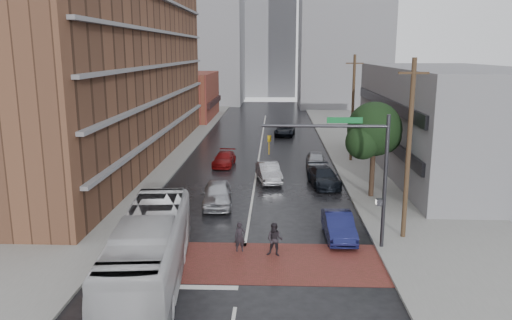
# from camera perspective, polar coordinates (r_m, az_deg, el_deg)

# --- Properties ---
(ground) EXTENTS (160.00, 160.00, 0.00)m
(ground) POSITION_cam_1_polar(r_m,az_deg,el_deg) (24.99, -1.65, -12.06)
(ground) COLOR black
(ground) RESTS_ON ground
(crosswalk) EXTENTS (14.00, 5.00, 0.02)m
(crosswalk) POSITION_cam_1_polar(r_m,az_deg,el_deg) (25.44, -1.57, -11.57)
(crosswalk) COLOR maroon
(crosswalk) RESTS_ON ground
(sidewalk_west) EXTENTS (9.00, 90.00, 0.15)m
(sidewalk_west) POSITION_cam_1_polar(r_m,az_deg,el_deg) (50.51, -12.84, 0.37)
(sidewalk_west) COLOR gray
(sidewalk_west) RESTS_ON ground
(sidewalk_east) EXTENTS (9.00, 90.00, 0.15)m
(sidewalk_east) POSITION_cam_1_polar(r_m,az_deg,el_deg) (49.78, 13.66, 0.15)
(sidewalk_east) COLOR gray
(sidewalk_east) RESTS_ON ground
(apartment_block) EXTENTS (10.00, 44.00, 28.00)m
(apartment_block) POSITION_cam_1_polar(r_m,az_deg,el_deg) (49.36, -16.87, 16.15)
(apartment_block) COLOR brown
(apartment_block) RESTS_ON ground
(storefront_west) EXTENTS (8.00, 16.00, 7.00)m
(storefront_west) POSITION_cam_1_polar(r_m,az_deg,el_deg) (78.19, -7.85, 7.28)
(storefront_west) COLOR maroon
(storefront_west) RESTS_ON ground
(building_east) EXTENTS (11.00, 26.00, 9.00)m
(building_east) POSITION_cam_1_polar(r_m,az_deg,el_deg) (45.60, 21.36, 4.20)
(building_east) COLOR slate
(building_east) RESTS_ON ground
(distant_tower_west) EXTENTS (18.00, 16.00, 32.00)m
(distant_tower_west) POSITION_cam_1_polar(r_m,az_deg,el_deg) (102.05, -6.81, 15.51)
(distant_tower_west) COLOR slate
(distant_tower_west) RESTS_ON ground
(distant_tower_east) EXTENTS (16.00, 14.00, 36.00)m
(distant_tower_east) POSITION_cam_1_polar(r_m,az_deg,el_deg) (95.81, 10.10, 16.82)
(distant_tower_east) COLOR slate
(distant_tower_east) RESTS_ON ground
(distant_tower_center) EXTENTS (12.00, 10.00, 24.00)m
(distant_tower_center) POSITION_cam_1_polar(r_m,az_deg,el_deg) (117.71, 1.50, 13.22)
(distant_tower_center) COLOR slate
(distant_tower_center) RESTS_ON ground
(street_tree) EXTENTS (4.20, 4.10, 6.90)m
(street_tree) POSITION_cam_1_polar(r_m,az_deg,el_deg) (35.85, 13.37, 3.07)
(street_tree) COLOR #332319
(street_tree) RESTS_ON ground
(signal_mast) EXTENTS (6.50, 0.30, 7.20)m
(signal_mast) POSITION_cam_1_polar(r_m,az_deg,el_deg) (26.16, 11.55, -0.24)
(signal_mast) COLOR #2D2D33
(signal_mast) RESTS_ON ground
(utility_pole_near) EXTENTS (1.60, 0.26, 10.00)m
(utility_pole_near) POSITION_cam_1_polar(r_m,az_deg,el_deg) (28.14, 17.05, 1.19)
(utility_pole_near) COLOR #473321
(utility_pole_near) RESTS_ON ground
(utility_pole_far) EXTENTS (1.60, 0.26, 10.00)m
(utility_pole_far) POSITION_cam_1_polar(r_m,az_deg,el_deg) (47.53, 11.00, 5.90)
(utility_pole_far) COLOR #473321
(utility_pole_far) RESTS_ON ground
(transit_bus) EXTENTS (3.79, 11.79, 3.23)m
(transit_bus) POSITION_cam_1_polar(r_m,az_deg,el_deg) (23.04, -12.07, -10.16)
(transit_bus) COLOR #BBBBBE
(transit_bus) RESTS_ON ground
(pedestrian_a) EXTENTS (0.63, 0.47, 1.59)m
(pedestrian_a) POSITION_cam_1_polar(r_m,az_deg,el_deg) (26.42, -1.86, -8.80)
(pedestrian_a) COLOR black
(pedestrian_a) RESTS_ON ground
(pedestrian_b) EXTENTS (0.98, 0.83, 1.76)m
(pedestrian_b) POSITION_cam_1_polar(r_m,az_deg,el_deg) (25.84, 2.17, -9.09)
(pedestrian_b) COLOR black
(pedestrian_b) RESTS_ON ground
(car_travel_a) EXTENTS (2.35, 4.99, 1.65)m
(car_travel_a) POSITION_cam_1_polar(r_m,az_deg,el_deg) (34.02, -4.45, -3.88)
(car_travel_a) COLOR #AFB1B7
(car_travel_a) RESTS_ON ground
(car_travel_b) EXTENTS (2.36, 4.81, 1.52)m
(car_travel_b) POSITION_cam_1_polar(r_m,az_deg,el_deg) (40.14, 1.46, -1.41)
(car_travel_b) COLOR #A8A9AF
(car_travel_b) RESTS_ON ground
(car_travel_c) EXTENTS (2.03, 4.44, 1.26)m
(car_travel_c) POSITION_cam_1_polar(r_m,az_deg,el_deg) (45.73, -3.65, 0.12)
(car_travel_c) COLOR maroon
(car_travel_c) RESTS_ON ground
(suv_travel) EXTENTS (2.82, 5.18, 1.38)m
(suv_travel) POSITION_cam_1_polar(r_m,az_deg,el_deg) (62.16, 3.31, 3.46)
(suv_travel) COLOR black
(suv_travel) RESTS_ON ground
(car_parked_near) EXTENTS (1.64, 4.41, 1.44)m
(car_parked_near) POSITION_cam_1_polar(r_m,az_deg,el_deg) (28.60, 9.43, -7.43)
(car_parked_near) COLOR #131745
(car_parked_near) RESTS_ON ground
(car_parked_mid) EXTENTS (2.61, 5.12, 1.42)m
(car_parked_mid) POSITION_cam_1_polar(r_m,az_deg,el_deg) (39.26, 7.75, -1.91)
(car_parked_mid) COLOR black
(car_parked_mid) RESTS_ON ground
(car_parked_far) EXTENTS (1.85, 4.35, 1.47)m
(car_parked_far) POSITION_cam_1_polar(r_m,az_deg,el_deg) (44.97, 6.86, -0.02)
(car_parked_far) COLOR #96989D
(car_parked_far) RESTS_ON ground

